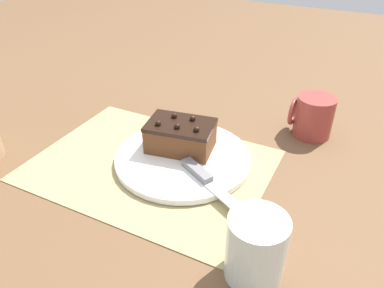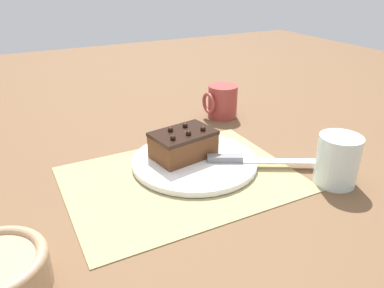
{
  "view_description": "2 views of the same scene",
  "coord_description": "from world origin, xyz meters",
  "px_view_note": "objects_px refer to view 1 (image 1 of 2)",
  "views": [
    {
      "loc": [
        -0.35,
        0.5,
        0.45
      ],
      "look_at": [
        -0.05,
        -0.08,
        0.02
      ],
      "focal_mm": 35.0,
      "sensor_mm": 36.0,
      "label": 1
    },
    {
      "loc": [
        0.29,
        0.6,
        0.4
      ],
      "look_at": [
        -0.05,
        -0.04,
        0.05
      ],
      "focal_mm": 35.0,
      "sensor_mm": 36.0,
      "label": 2
    }
  ],
  "objects_px": {
    "serving_knife": "(210,183)",
    "chocolate_cake": "(181,136)",
    "drinking_glass": "(256,248)",
    "cake_plate": "(183,158)",
    "coffee_mug": "(313,116)"
  },
  "relations": [
    {
      "from": "serving_knife",
      "to": "chocolate_cake",
      "type": "bearing_deg",
      "value": -100.12
    },
    {
      "from": "drinking_glass",
      "to": "cake_plate",
      "type": "bearing_deg",
      "value": -42.13
    },
    {
      "from": "cake_plate",
      "to": "drinking_glass",
      "type": "xyz_separation_m",
      "value": [
        -0.22,
        0.2,
        0.04
      ]
    },
    {
      "from": "serving_knife",
      "to": "cake_plate",
      "type": "bearing_deg",
      "value": -96.32
    },
    {
      "from": "serving_knife",
      "to": "coffee_mug",
      "type": "height_order",
      "value": "coffee_mug"
    },
    {
      "from": "cake_plate",
      "to": "chocolate_cake",
      "type": "bearing_deg",
      "value": -53.29
    },
    {
      "from": "serving_knife",
      "to": "coffee_mug",
      "type": "bearing_deg",
      "value": -174.26
    },
    {
      "from": "cake_plate",
      "to": "coffee_mug",
      "type": "xyz_separation_m",
      "value": [
        -0.21,
        -0.22,
        0.04
      ]
    },
    {
      "from": "cake_plate",
      "to": "serving_knife",
      "type": "relative_size",
      "value": 1.25
    },
    {
      "from": "chocolate_cake",
      "to": "drinking_glass",
      "type": "xyz_separation_m",
      "value": [
        -0.23,
        0.22,
        0.01
      ]
    },
    {
      "from": "serving_knife",
      "to": "drinking_glass",
      "type": "bearing_deg",
      "value": 72.22
    },
    {
      "from": "cake_plate",
      "to": "coffee_mug",
      "type": "height_order",
      "value": "coffee_mug"
    },
    {
      "from": "chocolate_cake",
      "to": "serving_knife",
      "type": "bearing_deg",
      "value": 141.37
    },
    {
      "from": "drinking_glass",
      "to": "serving_knife",
      "type": "bearing_deg",
      "value": -46.29
    },
    {
      "from": "cake_plate",
      "to": "coffee_mug",
      "type": "bearing_deg",
      "value": -132.61
    }
  ]
}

